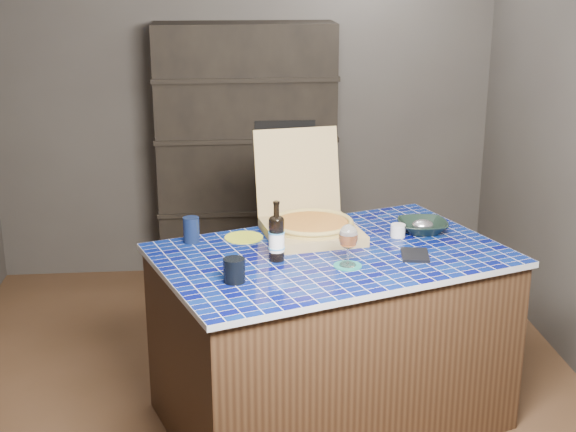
{
  "coord_description": "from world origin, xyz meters",
  "views": [
    {
      "loc": [
        -0.2,
        -3.84,
        2.18
      ],
      "look_at": [
        0.15,
        0.0,
        0.95
      ],
      "focal_mm": 50.0,
      "sensor_mm": 36.0,
      "label": 1
    }
  ],
  "objects": [
    {
      "name": "navy_cup",
      "position": [
        -0.33,
        -0.14,
        0.94
      ],
      "size": [
        0.08,
        0.08,
        0.13
      ],
      "primitive_type": "cylinder",
      "color": "#0E1732",
      "rests_on": "kitchen_island"
    },
    {
      "name": "white_jar",
      "position": [
        0.68,
        -0.15,
        0.91
      ],
      "size": [
        0.07,
        0.07,
        0.06
      ],
      "primitive_type": "cylinder",
      "color": "silver",
      "rests_on": "kitchen_island"
    },
    {
      "name": "bowl",
      "position": [
        0.82,
        -0.1,
        0.91
      ],
      "size": [
        0.25,
        0.25,
        0.06
      ],
      "primitive_type": "imported",
      "rotation": [
        0.0,
        0.0,
        -0.0
      ],
      "color": "black",
      "rests_on": "kitchen_island"
    },
    {
      "name": "teal_trivet",
      "position": [
        0.37,
        -0.53,
        0.88
      ],
      "size": [
        0.13,
        0.13,
        0.01
      ],
      "primitive_type": "cylinder",
      "color": "#157166",
      "rests_on": "kitchen_island"
    },
    {
      "name": "dvd_case",
      "position": [
        0.7,
        -0.43,
        0.88
      ],
      "size": [
        0.15,
        0.19,
        0.01
      ],
      "primitive_type": "cube",
      "rotation": [
        0.0,
        0.0,
        -0.17
      ],
      "color": "black",
      "rests_on": "kitchen_island"
    },
    {
      "name": "kitchen_island",
      "position": [
        0.32,
        -0.35,
        0.44
      ],
      "size": [
        1.85,
        1.49,
        0.88
      ],
      "rotation": [
        0.0,
        0.0,
        0.34
      ],
      "color": "#4A311D",
      "rests_on": "floor"
    },
    {
      "name": "foil_contents",
      "position": [
        0.82,
        -0.1,
        0.92
      ],
      "size": [
        0.11,
        0.09,
        0.05
      ],
      "primitive_type": "ellipsoid",
      "color": "silver",
      "rests_on": "bowl"
    },
    {
      "name": "tumbler",
      "position": [
        -0.14,
        -0.67,
        0.93
      ],
      "size": [
        0.09,
        0.09,
        0.1
      ],
      "primitive_type": "cylinder",
      "color": "black",
      "rests_on": "kitchen_island"
    },
    {
      "name": "mead_bottle",
      "position": [
        0.06,
        -0.43,
        0.99
      ],
      "size": [
        0.08,
        0.08,
        0.28
      ],
      "color": "black",
      "rests_on": "kitchen_island"
    },
    {
      "name": "room",
      "position": [
        0.0,
        0.0,
        1.25
      ],
      "size": [
        3.5,
        3.5,
        3.5
      ],
      "color": "brown",
      "rests_on": "ground"
    },
    {
      "name": "wine_glass",
      "position": [
        0.37,
        -0.53,
        1.01
      ],
      "size": [
        0.09,
        0.09,
        0.19
      ],
      "color": "white",
      "rests_on": "teal_trivet"
    },
    {
      "name": "shelving_unit",
      "position": [
        0.0,
        1.53,
        0.9
      ],
      "size": [
        1.2,
        0.41,
        1.8
      ],
      "color": "black",
      "rests_on": "floor"
    },
    {
      "name": "pizza_box",
      "position": [
        0.25,
        -0.08,
        0.95
      ],
      "size": [
        0.53,
        0.61,
        0.49
      ],
      "rotation": [
        0.0,
        0.0,
        0.17
      ],
      "color": "tan",
      "rests_on": "kitchen_island"
    },
    {
      "name": "green_trivet",
      "position": [
        -0.08,
        -0.1,
        0.88
      ],
      "size": [
        0.19,
        0.19,
        0.01
      ],
      "primitive_type": "cylinder",
      "color": "#BDCC2B",
      "rests_on": "kitchen_island"
    }
  ]
}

